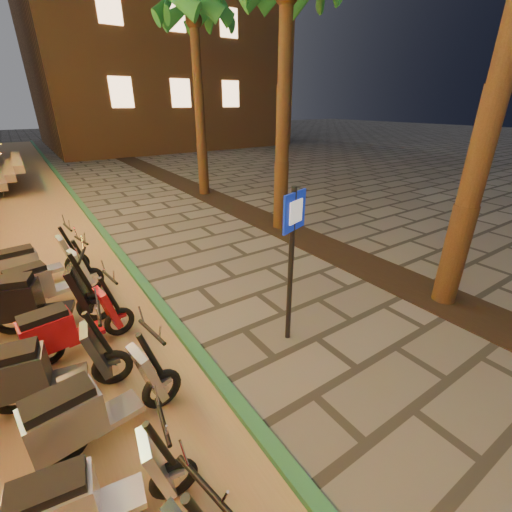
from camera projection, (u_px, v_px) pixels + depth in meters
parking_strip at (32, 239)px, 9.30m from camera, size 3.40×60.00×0.01m
green_curb at (98, 226)px, 10.15m from camera, size 0.18×60.00×0.10m
planting_strip at (328, 248)px, 8.71m from camera, size 1.20×40.00×0.02m
palm_d at (194, 20)px, 11.56m from camera, size 2.97×3.02×7.16m
pedestrian_sign at (292, 246)px, 4.79m from camera, size 0.51×0.20×2.41m
scooter_7 at (87, 499)px, 2.79m from camera, size 1.47×0.60×1.03m
scooter_8 at (92, 410)px, 3.54m from camera, size 1.64×0.67×1.15m
scooter_9 at (39, 371)px, 4.04m from camera, size 1.65×0.68×1.15m
scooter_10 at (67, 328)px, 4.86m from camera, size 1.54×0.62×1.08m
scooter_11 at (32, 301)px, 5.38m from camera, size 1.80×0.95×1.28m
scooter_12 at (45, 283)px, 6.05m from camera, size 1.61×0.74×1.13m
scooter_13 at (34, 264)px, 6.75m from camera, size 1.61×0.62×1.13m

